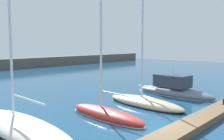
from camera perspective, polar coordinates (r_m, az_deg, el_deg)
ground_plane at (r=16.17m, az=9.24°, el=-12.84°), size 120.00×120.00×0.00m
dock_pier at (r=15.35m, az=14.47°, el=-13.18°), size 25.85×1.50×0.41m
sailboat_ivory_second at (r=16.25m, az=-19.42°, el=-11.62°), size 3.44×10.41×20.77m
sailboat_red_third at (r=18.23m, az=-1.35°, el=-9.26°), size 2.23×6.99×14.77m
sailboat_sand_fourth at (r=21.89m, az=7.20°, el=-6.93°), size 3.01×7.88×14.36m
motorboat_slate_fifth at (r=26.80m, az=13.44°, el=-4.22°), size 3.21×8.83×3.48m
dock_bollard at (r=22.03m, az=23.62°, el=-6.50°), size 0.20×0.20×0.44m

